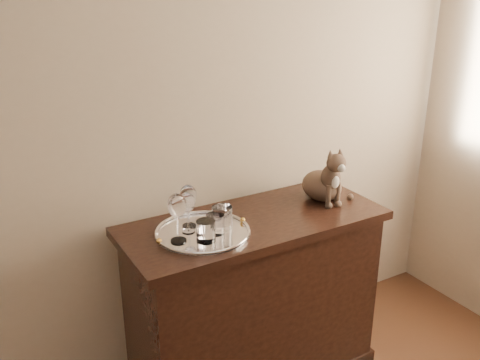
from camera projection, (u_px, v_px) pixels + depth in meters
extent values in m
cube|color=tan|center=(90.00, 111.00, 2.17)|extent=(4.00, 0.10, 2.70)
cylinder|color=white|center=(203.00, 233.00, 2.24)|extent=(0.40, 0.40, 0.01)
cylinder|color=silver|center=(215.00, 224.00, 2.22)|extent=(0.08, 0.08, 0.09)
cylinder|color=silver|center=(206.00, 231.00, 2.15)|extent=(0.08, 0.08, 0.09)
cylinder|color=white|center=(222.00, 218.00, 2.26)|extent=(0.09, 0.09, 0.10)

